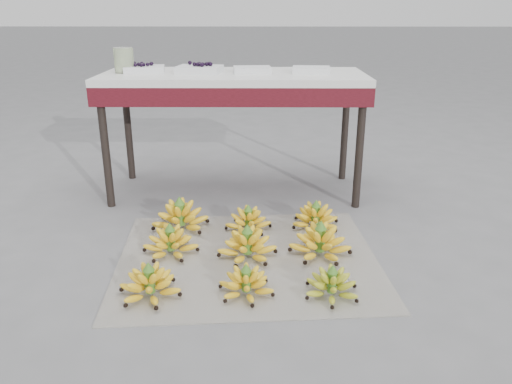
{
  "coord_description": "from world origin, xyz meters",
  "views": [
    {
      "loc": [
        0.06,
        -2.09,
        1.16
      ],
      "look_at": [
        0.04,
        0.34,
        0.25
      ],
      "focal_mm": 35.0,
      "sensor_mm": 36.0,
      "label": 1
    }
  ],
  "objects_px": {
    "bunch_mid_left": "(171,243)",
    "tray_far_right": "(311,70)",
    "bunch_front_right": "(332,285)",
    "bunch_back_center": "(248,221)",
    "newspaper_mat": "(248,258)",
    "bunch_mid_right": "(320,243)",
    "tray_far_left": "(144,69)",
    "tray_right": "(252,70)",
    "bunch_mid_center": "(247,246)",
    "bunch_front_center": "(246,284)",
    "bunch_back_right": "(316,218)",
    "bunch_front_left": "(150,284)",
    "bunch_back_left": "(180,218)",
    "tray_left": "(199,69)",
    "vendor_table": "(234,88)",
    "glass_jar": "(124,60)"
  },
  "relations": [
    {
      "from": "tray_far_left",
      "to": "glass_jar",
      "type": "relative_size",
      "value": 1.77
    },
    {
      "from": "bunch_front_right",
      "to": "tray_left",
      "type": "distance_m",
      "value": 1.63
    },
    {
      "from": "bunch_back_center",
      "to": "tray_far_left",
      "type": "height_order",
      "value": "tray_far_left"
    },
    {
      "from": "bunch_front_center",
      "to": "bunch_mid_center",
      "type": "xyz_separation_m",
      "value": [
        -0.0,
        0.34,
        0.01
      ]
    },
    {
      "from": "newspaper_mat",
      "to": "bunch_mid_left",
      "type": "bearing_deg",
      "value": 172.97
    },
    {
      "from": "vendor_table",
      "to": "tray_far_right",
      "type": "height_order",
      "value": "tray_far_right"
    },
    {
      "from": "bunch_mid_left",
      "to": "bunch_back_center",
      "type": "xyz_separation_m",
      "value": [
        0.38,
        0.28,
        -0.0
      ]
    },
    {
      "from": "bunch_mid_left",
      "to": "bunch_mid_center",
      "type": "bearing_deg",
      "value": 5.2
    },
    {
      "from": "bunch_front_center",
      "to": "bunch_back_center",
      "type": "relative_size",
      "value": 0.94
    },
    {
      "from": "bunch_front_center",
      "to": "tray_far_left",
      "type": "xyz_separation_m",
      "value": [
        -0.66,
        1.3,
        0.74
      ]
    },
    {
      "from": "bunch_front_right",
      "to": "bunch_back_center",
      "type": "relative_size",
      "value": 0.92
    },
    {
      "from": "bunch_front_left",
      "to": "tray_far_left",
      "type": "relative_size",
      "value": 1.31
    },
    {
      "from": "bunch_front_center",
      "to": "glass_jar",
      "type": "bearing_deg",
      "value": 105.2
    },
    {
      "from": "bunch_front_right",
      "to": "bunch_mid_left",
      "type": "xyz_separation_m",
      "value": [
        -0.75,
        0.38,
        0.01
      ]
    },
    {
      "from": "bunch_back_center",
      "to": "tray_right",
      "type": "xyz_separation_m",
      "value": [
        0.01,
        0.64,
        0.74
      ]
    },
    {
      "from": "bunch_mid_left",
      "to": "bunch_mid_right",
      "type": "bearing_deg",
      "value": 9.72
    },
    {
      "from": "bunch_mid_left",
      "to": "tray_far_right",
      "type": "xyz_separation_m",
      "value": [
        0.75,
        0.91,
        0.73
      ]
    },
    {
      "from": "glass_jar",
      "to": "bunch_mid_center",
      "type": "bearing_deg",
      "value": -50.8
    },
    {
      "from": "bunch_mid_center",
      "to": "bunch_back_right",
      "type": "distance_m",
      "value": 0.51
    },
    {
      "from": "vendor_table",
      "to": "glass_jar",
      "type": "height_order",
      "value": "glass_jar"
    },
    {
      "from": "tray_right",
      "to": "tray_far_right",
      "type": "xyz_separation_m",
      "value": [
        0.36,
        -0.0,
        0.0
      ]
    },
    {
      "from": "tray_right",
      "to": "tray_far_right",
      "type": "bearing_deg",
      "value": -0.57
    },
    {
      "from": "glass_jar",
      "to": "tray_left",
      "type": "bearing_deg",
      "value": -0.95
    },
    {
      "from": "bunch_mid_center",
      "to": "tray_left",
      "type": "distance_m",
      "value": 1.23
    },
    {
      "from": "bunch_back_center",
      "to": "bunch_back_right",
      "type": "relative_size",
      "value": 1.06
    },
    {
      "from": "bunch_front_left",
      "to": "bunch_back_left",
      "type": "xyz_separation_m",
      "value": [
        0.03,
        0.69,
        0.01
      ]
    },
    {
      "from": "bunch_front_center",
      "to": "tray_far_left",
      "type": "relative_size",
      "value": 1.12
    },
    {
      "from": "tray_far_left",
      "to": "tray_far_right",
      "type": "bearing_deg",
      "value": -0.86
    },
    {
      "from": "newspaper_mat",
      "to": "bunch_mid_center",
      "type": "height_order",
      "value": "bunch_mid_center"
    },
    {
      "from": "tray_right",
      "to": "tray_far_right",
      "type": "height_order",
      "value": "same"
    },
    {
      "from": "tray_left",
      "to": "bunch_mid_right",
      "type": "bearing_deg",
      "value": -53.83
    },
    {
      "from": "bunch_back_left",
      "to": "bunch_front_left",
      "type": "bearing_deg",
      "value": -96.64
    },
    {
      "from": "tray_right",
      "to": "bunch_mid_right",
      "type": "bearing_deg",
      "value": -69.57
    },
    {
      "from": "bunch_mid_right",
      "to": "bunch_back_right",
      "type": "xyz_separation_m",
      "value": [
        0.01,
        0.33,
        -0.01
      ]
    },
    {
      "from": "bunch_back_center",
      "to": "tray_left",
      "type": "distance_m",
      "value": 1.02
    },
    {
      "from": "bunch_front_center",
      "to": "vendor_table",
      "type": "height_order",
      "value": "vendor_table"
    },
    {
      "from": "newspaper_mat",
      "to": "tray_far_left",
      "type": "bearing_deg",
      "value": 124.01
    },
    {
      "from": "tray_left",
      "to": "tray_right",
      "type": "relative_size",
      "value": 1.22
    },
    {
      "from": "bunch_mid_right",
      "to": "bunch_back_left",
      "type": "distance_m",
      "value": 0.8
    },
    {
      "from": "vendor_table",
      "to": "tray_far_left",
      "type": "xyz_separation_m",
      "value": [
        -0.55,
        0.02,
        0.11
      ]
    },
    {
      "from": "bunch_front_right",
      "to": "tray_far_left",
      "type": "height_order",
      "value": "tray_far_left"
    },
    {
      "from": "tray_far_right",
      "to": "bunch_mid_right",
      "type": "bearing_deg",
      "value": -91.02
    },
    {
      "from": "bunch_back_center",
      "to": "vendor_table",
      "type": "distance_m",
      "value": 0.9
    },
    {
      "from": "bunch_front_right",
      "to": "tray_far_right",
      "type": "xyz_separation_m",
      "value": [
        0.01,
        1.29,
        0.74
      ]
    },
    {
      "from": "newspaper_mat",
      "to": "bunch_back_right",
      "type": "bearing_deg",
      "value": 44.81
    },
    {
      "from": "bunch_front_center",
      "to": "tray_left",
      "type": "height_order",
      "value": "tray_left"
    },
    {
      "from": "vendor_table",
      "to": "bunch_front_center",
      "type": "bearing_deg",
      "value": -85.2
    },
    {
      "from": "vendor_table",
      "to": "bunch_back_right",
      "type": "bearing_deg",
      "value": -51.29
    },
    {
      "from": "bunch_mid_right",
      "to": "tray_left",
      "type": "relative_size",
      "value": 1.26
    },
    {
      "from": "tray_far_left",
      "to": "tray_far_right",
      "type": "relative_size",
      "value": 1.09
    }
  ]
}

